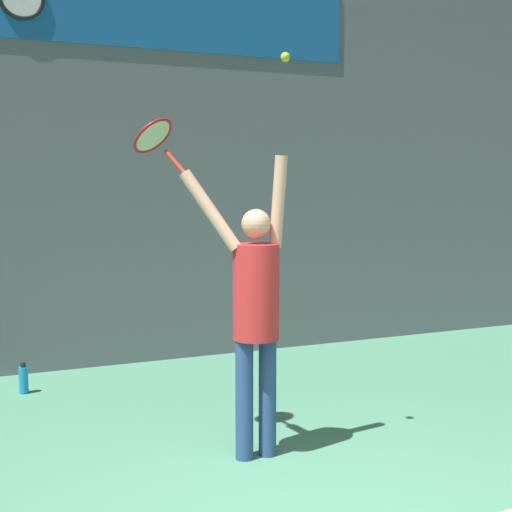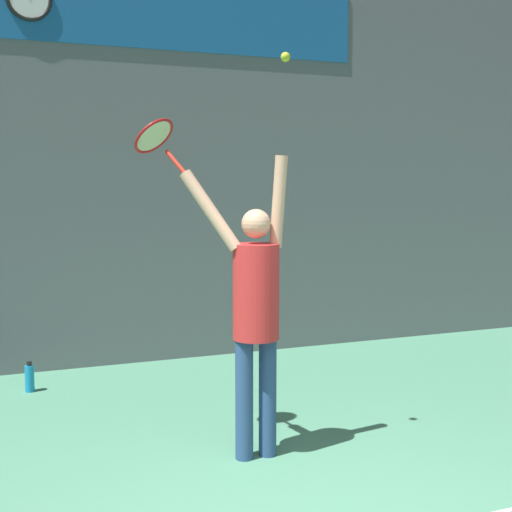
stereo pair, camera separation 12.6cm
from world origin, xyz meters
name	(u,v)px [view 2 (the right image)]	position (x,y,z in m)	size (l,w,h in m)	color
back_wall	(132,138)	(0.00, 4.87, 2.50)	(18.00, 0.10, 5.00)	slate
sponsor_banner	(131,8)	(0.00, 4.81, 3.86)	(5.25, 0.02, 0.81)	#195B9E
tennis_player	(255,305)	(0.19, 1.76, 1.13)	(0.76, 0.47, 2.20)	#2D4C7F
tennis_racket	(156,138)	(-0.41, 2.21, 2.33)	(0.42, 0.44, 0.41)	red
tennis_ball	(285,57)	(0.39, 1.69, 2.88)	(0.07, 0.07, 0.07)	#CCDB2D
water_bottle	(30,378)	(-1.21, 4.11, 0.14)	(0.09, 0.09, 0.30)	#198CCC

